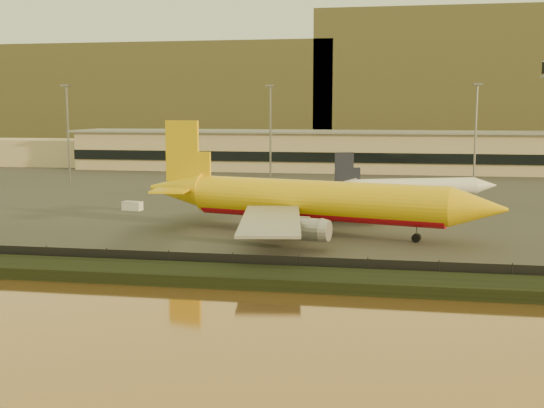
% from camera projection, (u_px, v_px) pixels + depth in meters
% --- Properties ---
extents(ground, '(900.00, 900.00, 0.00)m').
position_uv_depth(ground, '(240.00, 251.00, 94.69)').
color(ground, black).
rests_on(ground, ground).
extents(embankment, '(320.00, 7.00, 1.40)m').
position_uv_depth(embankment, '(208.00, 275.00, 78.01)').
color(embankment, black).
rests_on(embankment, ground).
extents(tarmac, '(320.00, 220.00, 0.20)m').
position_uv_depth(tarmac, '(316.00, 180.00, 187.34)').
color(tarmac, '#2D2D2D').
rests_on(tarmac, ground).
extents(perimeter_fence, '(300.00, 0.05, 2.20)m').
position_uv_depth(perimeter_fence, '(217.00, 262.00, 81.83)').
color(perimeter_fence, black).
rests_on(perimeter_fence, tarmac).
extents(terminal_building, '(202.00, 25.00, 12.60)m').
position_uv_depth(terminal_building, '(281.00, 151.00, 218.78)').
color(terminal_building, '#C7AB8A').
rests_on(terminal_building, tarmac).
extents(apron_light_masts, '(152.20, 12.20, 25.40)m').
position_uv_depth(apron_light_masts, '(369.00, 125.00, 163.10)').
color(apron_light_masts, slate).
rests_on(apron_light_masts, tarmac).
extents(distant_hills, '(470.00, 160.00, 70.00)m').
position_uv_depth(distant_hills, '(326.00, 90.00, 425.55)').
color(distant_hills, brown).
rests_on(distant_hills, ground).
extents(dhl_cargo_jet, '(58.09, 55.83, 17.51)m').
position_uv_depth(dhl_cargo_jet, '(311.00, 201.00, 105.83)').
color(dhl_cargo_jet, yellow).
rests_on(dhl_cargo_jet, tarmac).
extents(white_narrowbody_jet, '(36.25, 34.40, 10.70)m').
position_uv_depth(white_narrowbody_jet, '(412.00, 188.00, 141.21)').
color(white_narrowbody_jet, silver).
rests_on(white_narrowbody_jet, tarmac).
extents(gse_vehicle_yellow, '(4.29, 2.40, 1.83)m').
position_uv_depth(gse_vehicle_yellow, '(386.00, 218.00, 116.46)').
color(gse_vehicle_yellow, yellow).
rests_on(gse_vehicle_yellow, tarmac).
extents(gse_vehicle_white, '(4.05, 2.35, 1.71)m').
position_uv_depth(gse_vehicle_white, '(132.00, 206.00, 131.39)').
color(gse_vehicle_white, silver).
rests_on(gse_vehicle_white, tarmac).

